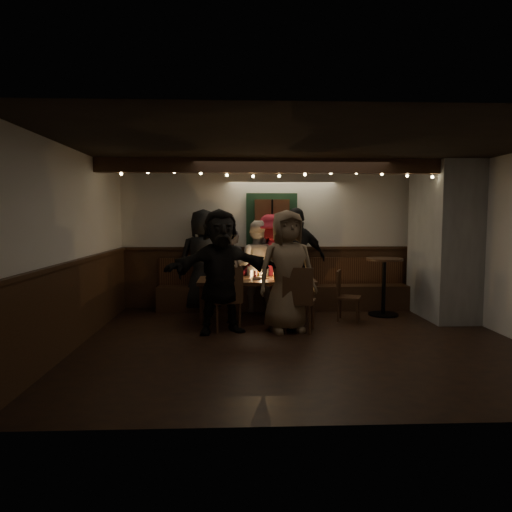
{
  "coord_description": "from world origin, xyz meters",
  "views": [
    {
      "loc": [
        -0.85,
        -6.08,
        1.71
      ],
      "look_at": [
        -0.53,
        1.6,
        1.05
      ],
      "focal_mm": 32.0,
      "sensor_mm": 36.0,
      "label": 1
    }
  ],
  "objects_px": {
    "person_b": "(231,270)",
    "person_c": "(257,266)",
    "chair_near_left": "(227,295)",
    "chair_near_right": "(299,296)",
    "person_e": "(297,259)",
    "person_f": "(221,271)",
    "chair_end": "(344,292)",
    "high_top": "(384,279)",
    "person_a": "(204,261)",
    "person_d": "(272,263)",
    "dining_table": "(256,282)",
    "person_g": "(287,271)"
  },
  "relations": [
    {
      "from": "dining_table",
      "to": "person_f",
      "type": "height_order",
      "value": "person_f"
    },
    {
      "from": "chair_end",
      "to": "high_top",
      "type": "relative_size",
      "value": 0.83
    },
    {
      "from": "person_d",
      "to": "person_c",
      "type": "bearing_deg",
      "value": 2.61
    },
    {
      "from": "high_top",
      "to": "person_f",
      "type": "xyz_separation_m",
      "value": [
        -2.79,
        -1.05,
        0.28
      ]
    },
    {
      "from": "person_a",
      "to": "chair_end",
      "type": "bearing_deg",
      "value": 153.98
    },
    {
      "from": "person_b",
      "to": "person_e",
      "type": "xyz_separation_m",
      "value": [
        1.2,
        -0.03,
        0.2
      ]
    },
    {
      "from": "chair_near_left",
      "to": "person_e",
      "type": "xyz_separation_m",
      "value": [
        1.25,
        1.45,
        0.39
      ]
    },
    {
      "from": "high_top",
      "to": "person_g",
      "type": "distance_m",
      "value": 2.1
    },
    {
      "from": "person_e",
      "to": "person_d",
      "type": "bearing_deg",
      "value": -24.19
    },
    {
      "from": "person_b",
      "to": "person_d",
      "type": "height_order",
      "value": "person_d"
    },
    {
      "from": "chair_near_right",
      "to": "chair_end",
      "type": "height_order",
      "value": "chair_near_right"
    },
    {
      "from": "chair_end",
      "to": "person_e",
      "type": "relative_size",
      "value": 0.44
    },
    {
      "from": "person_c",
      "to": "person_f",
      "type": "height_order",
      "value": "person_f"
    },
    {
      "from": "person_b",
      "to": "person_f",
      "type": "distance_m",
      "value": 1.56
    },
    {
      "from": "chair_end",
      "to": "person_b",
      "type": "relative_size",
      "value": 0.56
    },
    {
      "from": "high_top",
      "to": "person_a",
      "type": "relative_size",
      "value": 0.54
    },
    {
      "from": "person_b",
      "to": "person_e",
      "type": "height_order",
      "value": "person_e"
    },
    {
      "from": "chair_near_right",
      "to": "person_e",
      "type": "xyz_separation_m",
      "value": [
        0.19,
        1.59,
        0.39
      ]
    },
    {
      "from": "person_a",
      "to": "person_e",
      "type": "distance_m",
      "value": 1.7
    },
    {
      "from": "person_a",
      "to": "person_e",
      "type": "xyz_separation_m",
      "value": [
        1.7,
        -0.03,
        0.02
      ]
    },
    {
      "from": "high_top",
      "to": "person_e",
      "type": "distance_m",
      "value": 1.55
    },
    {
      "from": "dining_table",
      "to": "chair_near_left",
      "type": "distance_m",
      "value": 0.88
    },
    {
      "from": "high_top",
      "to": "person_g",
      "type": "bearing_deg",
      "value": -150.26
    },
    {
      "from": "person_b",
      "to": "person_d",
      "type": "distance_m",
      "value": 0.75
    },
    {
      "from": "person_d",
      "to": "dining_table",
      "type": "bearing_deg",
      "value": 60.39
    },
    {
      "from": "person_c",
      "to": "person_d",
      "type": "bearing_deg",
      "value": -155.49
    },
    {
      "from": "person_e",
      "to": "chair_end",
      "type": "bearing_deg",
      "value": 112.8
    },
    {
      "from": "person_b",
      "to": "person_c",
      "type": "xyz_separation_m",
      "value": [
        0.46,
        -0.02,
        0.08
      ]
    },
    {
      "from": "person_f",
      "to": "chair_end",
      "type": "bearing_deg",
      "value": 4.63
    },
    {
      "from": "person_f",
      "to": "person_g",
      "type": "distance_m",
      "value": 0.98
    },
    {
      "from": "chair_end",
      "to": "person_a",
      "type": "bearing_deg",
      "value": 160.51
    },
    {
      "from": "chair_end",
      "to": "person_a",
      "type": "height_order",
      "value": "person_a"
    },
    {
      "from": "person_d",
      "to": "person_b",
      "type": "bearing_deg",
      "value": -5.73
    },
    {
      "from": "person_e",
      "to": "person_g",
      "type": "relative_size",
      "value": 1.04
    },
    {
      "from": "person_b",
      "to": "dining_table",
      "type": "bearing_deg",
      "value": 110.94
    },
    {
      "from": "high_top",
      "to": "person_b",
      "type": "height_order",
      "value": "person_b"
    },
    {
      "from": "high_top",
      "to": "person_d",
      "type": "distance_m",
      "value": 2.0
    },
    {
      "from": "chair_end",
      "to": "person_b",
      "type": "height_order",
      "value": "person_b"
    },
    {
      "from": "chair_near_left",
      "to": "person_e",
      "type": "distance_m",
      "value": 1.96
    },
    {
      "from": "chair_near_left",
      "to": "person_d",
      "type": "distance_m",
      "value": 1.74
    },
    {
      "from": "high_top",
      "to": "person_b",
      "type": "bearing_deg",
      "value": 169.54
    },
    {
      "from": "person_e",
      "to": "person_b",
      "type": "bearing_deg",
      "value": -18.59
    },
    {
      "from": "chair_near_left",
      "to": "chair_near_right",
      "type": "relative_size",
      "value": 0.99
    },
    {
      "from": "chair_near_left",
      "to": "high_top",
      "type": "distance_m",
      "value": 2.88
    },
    {
      "from": "person_a",
      "to": "person_c",
      "type": "relative_size",
      "value": 1.12
    },
    {
      "from": "dining_table",
      "to": "person_a",
      "type": "relative_size",
      "value": 1.04
    },
    {
      "from": "chair_near_left",
      "to": "person_f",
      "type": "distance_m",
      "value": 0.38
    },
    {
      "from": "chair_near_left",
      "to": "person_a",
      "type": "bearing_deg",
      "value": 106.7
    },
    {
      "from": "chair_near_right",
      "to": "chair_end",
      "type": "relative_size",
      "value": 1.18
    },
    {
      "from": "chair_end",
      "to": "person_e",
      "type": "bearing_deg",
      "value": 129.9
    }
  ]
}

